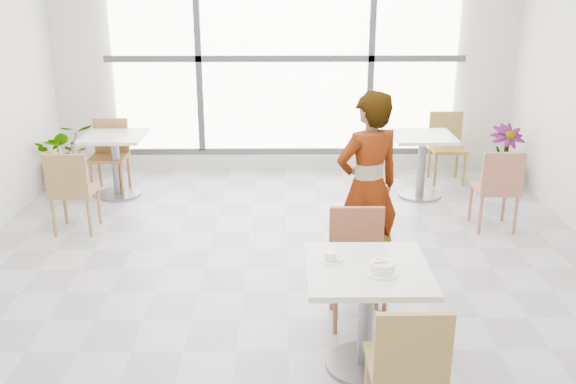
{
  "coord_description": "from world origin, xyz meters",
  "views": [
    {
      "loc": [
        -0.05,
        -4.8,
        2.57
      ],
      "look_at": [
        0.0,
        -0.3,
        1.0
      ],
      "focal_mm": 39.79,
      "sensor_mm": 36.0,
      "label": 1
    }
  ],
  "objects_px": {
    "bg_chair_right_near": "(498,185)",
    "bg_chair_right_far": "(446,142)",
    "chair_near": "(408,362)",
    "chair_far": "(357,258)",
    "bg_chair_left_near": "(71,187)",
    "oatmeal_bowl": "(382,267)",
    "person": "(368,188)",
    "bg_table_right": "(422,157)",
    "main_table": "(366,298)",
    "plant_right": "(504,157)",
    "bg_chair_left_far": "(110,150)",
    "plant_left": "(67,154)",
    "coffee_cup": "(331,257)",
    "bg_table_left": "(115,156)"
  },
  "relations": [
    {
      "from": "chair_near",
      "to": "plant_right",
      "type": "xyz_separation_m",
      "value": [
        2.05,
        4.5,
        -0.11
      ]
    },
    {
      "from": "chair_near",
      "to": "bg_chair_left_far",
      "type": "height_order",
      "value": "same"
    },
    {
      "from": "main_table",
      "to": "bg_table_left",
      "type": "bearing_deg",
      "value": 125.54
    },
    {
      "from": "bg_chair_right_far",
      "to": "person",
      "type": "bearing_deg",
      "value": -116.56
    },
    {
      "from": "chair_near",
      "to": "bg_chair_left_near",
      "type": "relative_size",
      "value": 1.0
    },
    {
      "from": "chair_far",
      "to": "bg_table_right",
      "type": "xyz_separation_m",
      "value": [
        1.08,
        2.8,
        -0.01
      ]
    },
    {
      "from": "chair_near",
      "to": "bg_table_left",
      "type": "relative_size",
      "value": 1.16
    },
    {
      "from": "chair_near",
      "to": "person",
      "type": "distance_m",
      "value": 2.08
    },
    {
      "from": "person",
      "to": "bg_chair_left_near",
      "type": "distance_m",
      "value": 3.04
    },
    {
      "from": "coffee_cup",
      "to": "bg_chair_right_far",
      "type": "distance_m",
      "value": 4.39
    },
    {
      "from": "main_table",
      "to": "chair_far",
      "type": "relative_size",
      "value": 0.92
    },
    {
      "from": "bg_chair_right_far",
      "to": "main_table",
      "type": "bearing_deg",
      "value": -110.58
    },
    {
      "from": "bg_chair_left_far",
      "to": "bg_table_right",
      "type": "bearing_deg",
      "value": -4.25
    },
    {
      "from": "bg_chair_right_near",
      "to": "bg_chair_right_far",
      "type": "bearing_deg",
      "value": -86.39
    },
    {
      "from": "chair_near",
      "to": "chair_far",
      "type": "distance_m",
      "value": 1.37
    },
    {
      "from": "main_table",
      "to": "bg_table_left",
      "type": "xyz_separation_m",
      "value": [
        -2.52,
        3.53,
        -0.04
      ]
    },
    {
      "from": "plant_right",
      "to": "coffee_cup",
      "type": "bearing_deg",
      "value": -123.12
    },
    {
      "from": "coffee_cup",
      "to": "bg_table_right",
      "type": "bearing_deg",
      "value": 68.52
    },
    {
      "from": "person",
      "to": "plant_left",
      "type": "height_order",
      "value": "person"
    },
    {
      "from": "oatmeal_bowl",
      "to": "main_table",
      "type": "bearing_deg",
      "value": 129.83
    },
    {
      "from": "oatmeal_bowl",
      "to": "person",
      "type": "bearing_deg",
      "value": 86.22
    },
    {
      "from": "bg_chair_left_far",
      "to": "chair_near",
      "type": "bearing_deg",
      "value": -57.96
    },
    {
      "from": "bg_table_left",
      "to": "bg_chair_right_far",
      "type": "xyz_separation_m",
      "value": [
        4.06,
        0.57,
        0.01
      ]
    },
    {
      "from": "plant_left",
      "to": "plant_right",
      "type": "bearing_deg",
      "value": -0.79
    },
    {
      "from": "bg_table_right",
      "to": "plant_left",
      "type": "height_order",
      "value": "plant_left"
    },
    {
      "from": "chair_far",
      "to": "bg_chair_left_far",
      "type": "xyz_separation_m",
      "value": [
        -2.65,
        3.08,
        0.0
      ]
    },
    {
      "from": "coffee_cup",
      "to": "plant_right",
      "type": "xyz_separation_m",
      "value": [
        2.43,
        3.72,
        -0.39
      ]
    },
    {
      "from": "chair_near",
      "to": "bg_chair_right_near",
      "type": "relative_size",
      "value": 1.0
    },
    {
      "from": "bg_chair_left_near",
      "to": "chair_far",
      "type": "bearing_deg",
      "value": 147.86
    },
    {
      "from": "bg_chair_left_near",
      "to": "bg_chair_right_near",
      "type": "height_order",
      "value": "same"
    },
    {
      "from": "bg_chair_left_near",
      "to": "bg_chair_left_far",
      "type": "xyz_separation_m",
      "value": [
        0.04,
        1.38,
        0.0
      ]
    },
    {
      "from": "chair_near",
      "to": "bg_table_right",
      "type": "xyz_separation_m",
      "value": [
        0.95,
        4.17,
        -0.01
      ]
    },
    {
      "from": "bg_chair_left_near",
      "to": "plant_left",
      "type": "xyz_separation_m",
      "value": [
        -0.53,
        1.51,
        -0.09
      ]
    },
    {
      "from": "bg_chair_left_far",
      "to": "plant_right",
      "type": "xyz_separation_m",
      "value": [
        4.83,
        0.05,
        -0.11
      ]
    },
    {
      "from": "bg_chair_left_far",
      "to": "bg_chair_right_far",
      "type": "bearing_deg",
      "value": 4.7
    },
    {
      "from": "bg_table_right",
      "to": "bg_chair_left_far",
      "type": "distance_m",
      "value": 3.75
    },
    {
      "from": "bg_chair_right_far",
      "to": "chair_near",
      "type": "bearing_deg",
      "value": -106.23
    },
    {
      "from": "main_table",
      "to": "bg_chair_left_far",
      "type": "height_order",
      "value": "bg_chair_left_far"
    },
    {
      "from": "bg_chair_left_near",
      "to": "bg_chair_right_near",
      "type": "relative_size",
      "value": 1.0
    },
    {
      "from": "main_table",
      "to": "bg_table_right",
      "type": "relative_size",
      "value": 1.07
    },
    {
      "from": "bg_chair_left_far",
      "to": "plant_right",
      "type": "distance_m",
      "value": 4.83
    },
    {
      "from": "bg_table_left",
      "to": "bg_chair_left_far",
      "type": "bearing_deg",
      "value": 117.39
    },
    {
      "from": "chair_far",
      "to": "bg_table_right",
      "type": "height_order",
      "value": "chair_far"
    },
    {
      "from": "main_table",
      "to": "person",
      "type": "height_order",
      "value": "person"
    },
    {
      "from": "person",
      "to": "bg_table_right",
      "type": "height_order",
      "value": "person"
    },
    {
      "from": "main_table",
      "to": "plant_right",
      "type": "xyz_separation_m",
      "value": [
        2.19,
        3.81,
        -0.13
      ]
    },
    {
      "from": "bg_chair_left_near",
      "to": "bg_chair_right_near",
      "type": "distance_m",
      "value": 4.33
    },
    {
      "from": "main_table",
      "to": "bg_table_right",
      "type": "xyz_separation_m",
      "value": [
        1.1,
        3.48,
        -0.04
      ]
    },
    {
      "from": "bg_chair_left_near",
      "to": "bg_chair_left_far",
      "type": "bearing_deg",
      "value": -91.78
    },
    {
      "from": "bg_chair_left_far",
      "to": "plant_left",
      "type": "relative_size",
      "value": 1.06
    }
  ]
}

